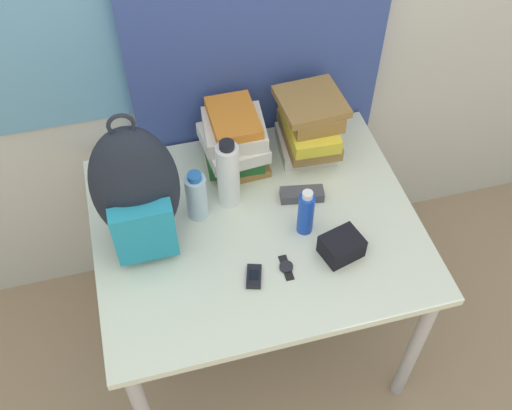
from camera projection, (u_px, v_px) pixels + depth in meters
wall_back at (214, 9)px, 1.96m from camera, size 6.00×0.06×2.50m
curtain_blue at (259, 12)px, 1.95m from camera, size 0.92×0.04×2.50m
desk at (256, 240)px, 2.08m from camera, size 1.08×0.89×0.76m
backpack at (136, 192)px, 1.80m from camera, size 0.27×0.22×0.53m
book_stack_left at (234, 141)px, 2.11m from camera, size 0.24×0.25×0.23m
book_stack_center at (309, 125)px, 2.15m from camera, size 0.23×0.29×0.24m
water_bottle at (197, 196)px, 1.97m from camera, size 0.07×0.07×0.20m
sports_bottle at (228, 174)px, 1.98m from camera, size 0.08×0.08×0.28m
sunscreen_bottle at (306, 213)px, 1.93m from camera, size 0.05×0.05×0.18m
cell_phone at (254, 276)px, 1.87m from camera, size 0.07×0.09×0.02m
sunglasses_case at (302, 194)px, 2.07m from camera, size 0.16×0.08×0.04m
camera_pouch at (342, 246)px, 1.91m from camera, size 0.15×0.13×0.07m
wristwatch at (286, 267)px, 1.89m from camera, size 0.04×0.10×0.01m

